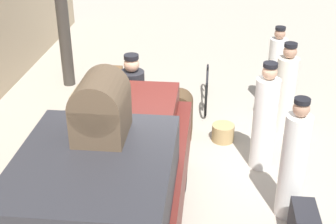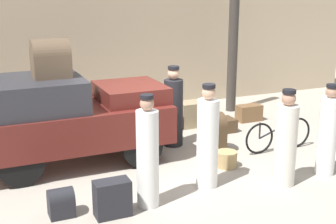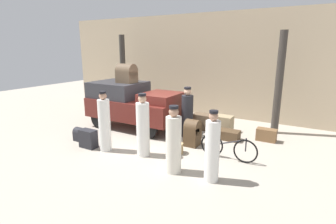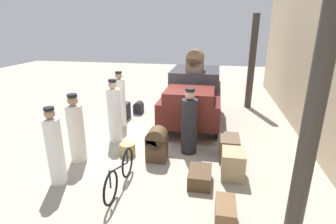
{
  "view_description": "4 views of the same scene",
  "coord_description": "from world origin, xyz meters",
  "px_view_note": "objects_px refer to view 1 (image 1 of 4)",
  "views": [
    {
      "loc": [
        -6.33,
        -0.45,
        4.33
      ],
      "look_at": [
        0.2,
        0.2,
        0.95
      ],
      "focal_mm": 50.0,
      "sensor_mm": 36.0,
      "label": 1
    },
    {
      "loc": [
        -3.35,
        -7.94,
        3.45
      ],
      "look_at": [
        0.2,
        0.2,
        0.95
      ],
      "focal_mm": 50.0,
      "sensor_mm": 36.0,
      "label": 2
    },
    {
      "loc": [
        4.48,
        -7.07,
        3.05
      ],
      "look_at": [
        0.2,
        0.2,
        0.95
      ],
      "focal_mm": 28.0,
      "sensor_mm": 36.0,
      "label": 3
    },
    {
      "loc": [
        6.85,
        1.44,
        3.23
      ],
      "look_at": [
        0.2,
        0.2,
        0.95
      ],
      "focal_mm": 28.0,
      "sensor_mm": 36.0,
      "label": 4
    }
  ],
  "objects_px": {
    "conductor_in_dark_uniform": "(265,121)",
    "trunk_large_brown": "(126,104)",
    "truck": "(111,179)",
    "porter_with_bicycle": "(133,108)",
    "trunk_on_truck_roof": "(101,108)",
    "trunk_barrel_dark": "(179,113)",
    "porter_carrying_trunk": "(285,92)",
    "porter_lifting_near_truck": "(293,164)",
    "wicker_basket": "(223,133)",
    "porter_standing_middle": "(276,71)",
    "suitcase_small_leather": "(87,105)",
    "bicycle": "(207,89)",
    "suitcase_tan_flat": "(79,126)",
    "trunk_wicker_pale": "(113,79)"
  },
  "relations": [
    {
      "from": "truck",
      "to": "porter_standing_middle",
      "type": "relative_size",
      "value": 2.12
    },
    {
      "from": "bicycle",
      "to": "porter_with_bicycle",
      "type": "height_order",
      "value": "porter_with_bicycle"
    },
    {
      "from": "porter_standing_middle",
      "to": "suitcase_tan_flat",
      "type": "bearing_deg",
      "value": 116.0
    },
    {
      "from": "bicycle",
      "to": "conductor_in_dark_uniform",
      "type": "height_order",
      "value": "conductor_in_dark_uniform"
    },
    {
      "from": "porter_carrying_trunk",
      "to": "trunk_large_brown",
      "type": "bearing_deg",
      "value": 81.49
    },
    {
      "from": "porter_lifting_near_truck",
      "to": "trunk_barrel_dark",
      "type": "relative_size",
      "value": 2.13
    },
    {
      "from": "wicker_basket",
      "to": "suitcase_small_leather",
      "type": "relative_size",
      "value": 0.65
    },
    {
      "from": "trunk_wicker_pale",
      "to": "trunk_barrel_dark",
      "type": "distance_m",
      "value": 2.55
    },
    {
      "from": "trunk_barrel_dark",
      "to": "trunk_on_truck_roof",
      "type": "distance_m",
      "value": 3.54
    },
    {
      "from": "bicycle",
      "to": "trunk_barrel_dark",
      "type": "relative_size",
      "value": 1.9
    },
    {
      "from": "porter_lifting_near_truck",
      "to": "trunk_barrel_dark",
      "type": "distance_m",
      "value": 2.73
    },
    {
      "from": "porter_with_bicycle",
      "to": "suitcase_tan_flat",
      "type": "xyz_separation_m",
      "value": [
        0.16,
        1.03,
        -0.5
      ]
    },
    {
      "from": "truck",
      "to": "porter_carrying_trunk",
      "type": "distance_m",
      "value": 4.09
    },
    {
      "from": "wicker_basket",
      "to": "bicycle",
      "type": "bearing_deg",
      "value": 13.21
    },
    {
      "from": "conductor_in_dark_uniform",
      "to": "trunk_large_brown",
      "type": "xyz_separation_m",
      "value": [
        1.72,
        2.55,
        -0.68
      ]
    },
    {
      "from": "porter_with_bicycle",
      "to": "trunk_barrel_dark",
      "type": "xyz_separation_m",
      "value": [
        0.56,
        -0.73,
        -0.35
      ]
    },
    {
      "from": "trunk_large_brown",
      "to": "wicker_basket",
      "type": "bearing_deg",
      "value": -116.39
    },
    {
      "from": "trunk_barrel_dark",
      "to": "conductor_in_dark_uniform",
      "type": "bearing_deg",
      "value": -121.98
    },
    {
      "from": "porter_with_bicycle",
      "to": "trunk_on_truck_roof",
      "type": "relative_size",
      "value": 2.43
    },
    {
      "from": "truck",
      "to": "porter_lifting_near_truck",
      "type": "xyz_separation_m",
      "value": [
        0.76,
        -2.32,
        -0.13
      ]
    },
    {
      "from": "conductor_in_dark_uniform",
      "to": "trunk_on_truck_roof",
      "type": "bearing_deg",
      "value": 137.09
    },
    {
      "from": "porter_with_bicycle",
      "to": "bicycle",
      "type": "bearing_deg",
      "value": -32.73
    },
    {
      "from": "suitcase_small_leather",
      "to": "trunk_barrel_dark",
      "type": "bearing_deg",
      "value": -102.85
    },
    {
      "from": "porter_standing_middle",
      "to": "trunk_barrel_dark",
      "type": "relative_size",
      "value": 1.99
    },
    {
      "from": "porter_carrying_trunk",
      "to": "suitcase_tan_flat",
      "type": "distance_m",
      "value": 3.77
    },
    {
      "from": "suitcase_small_leather",
      "to": "porter_lifting_near_truck",
      "type": "bearing_deg",
      "value": -125.46
    },
    {
      "from": "trunk_wicker_pale",
      "to": "bicycle",
      "type": "bearing_deg",
      "value": -106.99
    },
    {
      "from": "porter_with_bicycle",
      "to": "porter_standing_middle",
      "type": "bearing_deg",
      "value": -53.3
    },
    {
      "from": "porter_standing_middle",
      "to": "trunk_large_brown",
      "type": "bearing_deg",
      "value": 100.08
    },
    {
      "from": "trunk_wicker_pale",
      "to": "suitcase_small_leather",
      "type": "xyz_separation_m",
      "value": [
        -1.54,
        0.19,
        0.1
      ]
    },
    {
      "from": "wicker_basket",
      "to": "trunk_barrel_dark",
      "type": "xyz_separation_m",
      "value": [
        0.13,
        0.81,
        0.28
      ]
    },
    {
      "from": "suitcase_tan_flat",
      "to": "conductor_in_dark_uniform",
      "type": "bearing_deg",
      "value": -98.73
    },
    {
      "from": "trunk_wicker_pale",
      "to": "suitcase_tan_flat",
      "type": "relative_size",
      "value": 0.87
    },
    {
      "from": "suitcase_small_leather",
      "to": "wicker_basket",
      "type": "bearing_deg",
      "value": -101.74
    },
    {
      "from": "porter_carrying_trunk",
      "to": "trunk_on_truck_roof",
      "type": "distance_m",
      "value": 4.47
    },
    {
      "from": "truck",
      "to": "porter_with_bicycle",
      "type": "xyz_separation_m",
      "value": [
        2.29,
        0.11,
        -0.18
      ]
    },
    {
      "from": "truck",
      "to": "porter_carrying_trunk",
      "type": "xyz_separation_m",
      "value": [
        3.22,
        -2.52,
        -0.19
      ]
    },
    {
      "from": "wicker_basket",
      "to": "porter_with_bicycle",
      "type": "bearing_deg",
      "value": 105.42
    },
    {
      "from": "porter_with_bicycle",
      "to": "suitcase_small_leather",
      "type": "xyz_separation_m",
      "value": [
        0.97,
        1.08,
        -0.49
      ]
    },
    {
      "from": "porter_standing_middle",
      "to": "porter_carrying_trunk",
      "type": "relative_size",
      "value": 0.99
    },
    {
      "from": "porter_with_bicycle",
      "to": "trunk_large_brown",
      "type": "relative_size",
      "value": 2.48
    },
    {
      "from": "porter_with_bicycle",
      "to": "suitcase_small_leather",
      "type": "height_order",
      "value": "porter_with_bicycle"
    },
    {
      "from": "bicycle",
      "to": "suitcase_small_leather",
      "type": "xyz_separation_m",
      "value": [
        -0.9,
        2.28,
        -0.04
      ]
    },
    {
      "from": "wicker_basket",
      "to": "porter_carrying_trunk",
      "type": "distance_m",
      "value": 1.35
    },
    {
      "from": "porter_carrying_trunk",
      "to": "suitcase_small_leather",
      "type": "distance_m",
      "value": 3.74
    },
    {
      "from": "porter_lifting_near_truck",
      "to": "suitcase_tan_flat",
      "type": "xyz_separation_m",
      "value": [
        1.69,
        3.46,
        -0.55
      ]
    },
    {
      "from": "suitcase_small_leather",
      "to": "trunk_large_brown",
      "type": "xyz_separation_m",
      "value": [
        0.42,
        -0.69,
        -0.15
      ]
    },
    {
      "from": "wicker_basket",
      "to": "suitcase_tan_flat",
      "type": "height_order",
      "value": "suitcase_tan_flat"
    },
    {
      "from": "porter_with_bicycle",
      "to": "trunk_on_truck_roof",
      "type": "bearing_deg",
      "value": -177.46
    },
    {
      "from": "wicker_basket",
      "to": "trunk_wicker_pale",
      "type": "relative_size",
      "value": 0.63
    }
  ]
}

